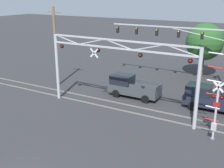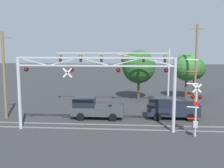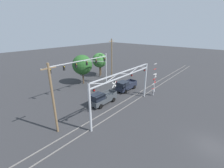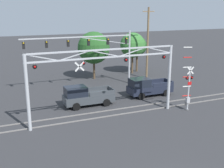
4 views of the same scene
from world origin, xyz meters
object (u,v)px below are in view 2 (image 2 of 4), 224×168
at_px(crossing_signal_mast, 195,110).
at_px(pickup_truck_following, 169,108).
at_px(crossing_gantry, 95,82).
at_px(pickup_truck_lead, 94,108).
at_px(utility_pole_right, 196,64).
at_px(background_tree_beyond_span, 187,67).
at_px(utility_pole_left, 4,75).
at_px(background_tree_far_right_verge, 195,69).
at_px(background_tree_far_left_verge, 139,67).
at_px(traffic_signal_span, 133,64).

distance_m(crossing_signal_mast, pickup_truck_following, 6.01).
relative_size(crossing_gantry, pickup_truck_lead, 2.65).
distance_m(crossing_gantry, utility_pole_right, 16.54).
xyz_separation_m(crossing_gantry, background_tree_beyond_span, (10.86, 16.02, 0.10)).
distance_m(pickup_truck_following, utility_pole_left, 17.28).
height_order(utility_pole_right, background_tree_far_right_verge, utility_pole_right).
bearing_deg(utility_pole_right, background_tree_far_left_verge, 158.52).
height_order(background_tree_beyond_span, background_tree_far_left_verge, background_tree_far_left_verge).
bearing_deg(pickup_truck_following, utility_pole_left, -175.20).
bearing_deg(background_tree_beyond_span, crossing_gantry, -124.14).
bearing_deg(crossing_gantry, utility_pole_left, 161.72).
distance_m(pickup_truck_lead, background_tree_beyond_span, 16.91).
xyz_separation_m(traffic_signal_span, background_tree_beyond_span, (7.53, 5.28, -0.78)).
height_order(pickup_truck_lead, utility_pole_right, utility_pole_right).
distance_m(pickup_truck_lead, pickup_truck_following, 7.79).
bearing_deg(traffic_signal_span, crossing_gantry, -107.22).
bearing_deg(background_tree_beyond_span, utility_pole_left, -148.13).
bearing_deg(background_tree_far_left_verge, background_tree_far_right_verge, 14.19).
bearing_deg(pickup_truck_lead, background_tree_far_left_verge, 66.32).
relative_size(crossing_signal_mast, pickup_truck_lead, 1.22).
relative_size(traffic_signal_span, background_tree_beyond_span, 2.21).
height_order(crossing_signal_mast, utility_pole_left, utility_pole_left).
bearing_deg(background_tree_far_right_verge, traffic_signal_span, -144.88).
xyz_separation_m(utility_pole_right, background_tree_far_left_verge, (-7.17, 2.82, -0.68)).
distance_m(crossing_signal_mast, background_tree_far_left_verge, 16.74).
xyz_separation_m(crossing_signal_mast, pickup_truck_lead, (-9.13, 5.20, -1.25)).
relative_size(traffic_signal_span, background_tree_far_right_verge, 2.48).
xyz_separation_m(traffic_signal_span, utility_pole_left, (-13.06, -7.52, -0.63)).
relative_size(pickup_truck_following, background_tree_far_right_verge, 0.93).
bearing_deg(crossing_gantry, utility_pole_right, 47.04).
bearing_deg(utility_pole_right, traffic_signal_span, -170.30).
height_order(pickup_truck_following, background_tree_far_right_verge, background_tree_far_right_verge).
distance_m(traffic_signal_span, utility_pole_right, 8.05).
xyz_separation_m(crossing_signal_mast, traffic_signal_span, (-5.15, 11.82, 2.93)).
height_order(crossing_gantry, utility_pole_right, utility_pole_right).
bearing_deg(crossing_gantry, background_tree_far_right_verge, 54.32).
relative_size(crossing_gantry, background_tree_far_left_verge, 2.05).
relative_size(crossing_gantry, crossing_signal_mast, 2.17).
bearing_deg(traffic_signal_span, background_tree_far_left_verge, 79.67).
bearing_deg(crossing_gantry, pickup_truck_lead, 99.03).
height_order(crossing_gantry, utility_pole_left, utility_pole_left).
bearing_deg(utility_pole_right, crossing_gantry, -132.96).
distance_m(traffic_signal_span, pickup_truck_following, 8.31).
height_order(utility_pole_left, background_tree_far_right_verge, utility_pole_left).
bearing_deg(utility_pole_left, pickup_truck_lead, 5.60).
bearing_deg(background_tree_far_right_verge, utility_pole_left, -147.90).
xyz_separation_m(traffic_signal_span, background_tree_far_left_verge, (0.76, 4.18, -0.69)).
xyz_separation_m(pickup_truck_following, utility_pole_right, (4.13, 7.46, 4.18)).
xyz_separation_m(pickup_truck_lead, pickup_truck_following, (7.77, 0.53, 0.00)).
bearing_deg(utility_pole_left, crossing_gantry, -18.28).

